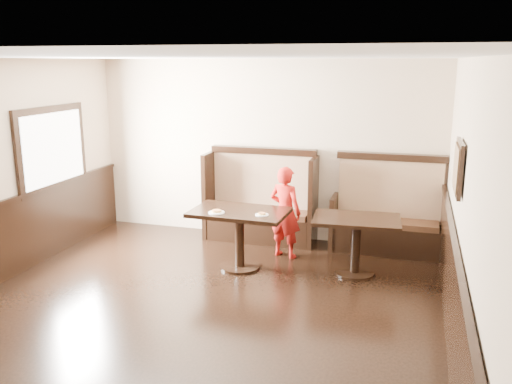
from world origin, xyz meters
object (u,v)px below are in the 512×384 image
at_px(booth_main, 261,207).
at_px(table_neighbor, 356,232).
at_px(table_main, 239,224).
at_px(booth_neighbor, 388,220).
at_px(child, 285,212).

distance_m(booth_main, table_neighbor, 1.92).
height_order(booth_main, table_main, booth_main).
bearing_deg(booth_neighbor, child, -154.64).
relative_size(table_main, table_neighbor, 1.12).
relative_size(booth_main, table_main, 1.34).
bearing_deg(booth_main, table_main, -87.13).
bearing_deg(table_main, table_neighbor, 10.14).
xyz_separation_m(booth_main, child, (0.55, -0.67, 0.14)).
distance_m(booth_neighbor, table_neighbor, 1.12).
xyz_separation_m(booth_neighbor, table_main, (-1.89, -1.28, 0.14)).
distance_m(booth_main, table_main, 1.29).
bearing_deg(child, table_main, 67.91).
relative_size(booth_main, booth_neighbor, 1.06).
bearing_deg(table_main, booth_neighbor, 36.01).
height_order(booth_main, child, booth_main).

